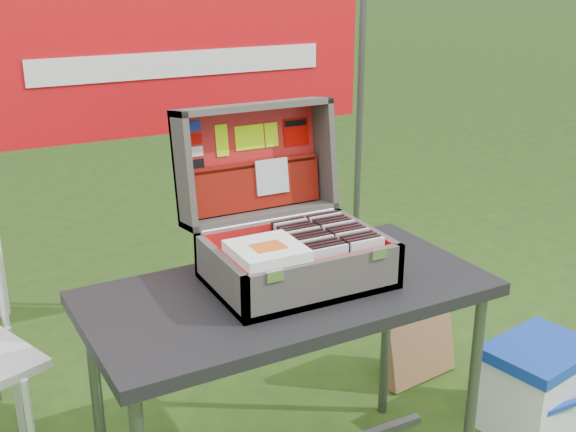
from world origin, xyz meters
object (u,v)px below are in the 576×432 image
table (288,396)px  cardboard_box (418,338)px  suitcase (288,199)px  cooler (536,386)px

table → cardboard_box: bearing=23.7°
suitcase → cardboard_box: bearing=21.6°
suitcase → cardboard_box: size_ratio=1.44×
cardboard_box → suitcase: bearing=-166.6°
suitcase → cooler: (0.96, -0.18, -0.84)m
table → cardboard_box: table is taller
cooler → cardboard_box: 0.52m
table → cooler: size_ratio=3.11×
table → cooler: 1.03m
cardboard_box → cooler: bearing=-77.2°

